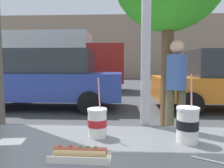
# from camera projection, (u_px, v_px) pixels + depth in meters

# --- Properties ---
(ground_plane) EXTENTS (60.00, 60.00, 0.00)m
(ground_plane) POSITION_uv_depth(u_px,v_px,m) (125.00, 95.00, 9.29)
(ground_plane) COLOR #424244
(sidewalk_strip) EXTENTS (16.00, 2.80, 0.11)m
(sidewalk_strip) POSITION_uv_depth(u_px,v_px,m) (132.00, 159.00, 2.92)
(sidewalk_strip) COLOR #9E998E
(sidewalk_strip) RESTS_ON ground
(building_facade_far) EXTENTS (28.00, 1.20, 6.20)m
(building_facade_far) POSITION_uv_depth(u_px,v_px,m) (124.00, 47.00, 21.25)
(building_facade_far) COLOR gray
(building_facade_far) RESTS_ON ground
(soda_cup_left) EXTENTS (0.10, 0.10, 0.30)m
(soda_cup_left) POSITION_uv_depth(u_px,v_px,m) (97.00, 122.00, 1.08)
(soda_cup_left) COLOR white
(soda_cup_left) RESTS_ON window_counter
(soda_cup_right) EXTENTS (0.11, 0.11, 0.33)m
(soda_cup_right) POSITION_uv_depth(u_px,v_px,m) (187.00, 124.00, 1.00)
(soda_cup_right) COLOR silver
(soda_cup_right) RESTS_ON window_counter
(hotdog_tray_far) EXTENTS (0.24, 0.10, 0.05)m
(hotdog_tray_far) POSITION_uv_depth(u_px,v_px,m) (80.00, 154.00, 0.82)
(hotdog_tray_far) COLOR silver
(hotdog_tray_far) RESTS_ON window_counter
(loose_straw) EXTENTS (0.17, 0.10, 0.01)m
(loose_straw) POSITION_uv_depth(u_px,v_px,m) (217.00, 162.00, 0.79)
(loose_straw) COLOR white
(loose_straw) RESTS_ON window_counter
(napkin_wrapper) EXTENTS (0.13, 0.11, 0.00)m
(napkin_wrapper) POSITION_uv_depth(u_px,v_px,m) (11.00, 142.00, 1.01)
(napkin_wrapper) COLOR white
(napkin_wrapper) RESTS_ON window_counter
(parked_car_blue) EXTENTS (4.52, 1.93, 1.81)m
(parked_car_blue) POSITION_uv_depth(u_px,v_px,m) (50.00, 79.00, 6.55)
(parked_car_blue) COLOR #283D93
(parked_car_blue) RESTS_ON ground
(box_truck) EXTENTS (6.19, 2.44, 2.97)m
(box_truck) POSITION_uv_depth(u_px,v_px,m) (61.00, 60.00, 10.90)
(box_truck) COLOR beige
(box_truck) RESTS_ON ground
(pedestrian) EXTENTS (0.32, 0.32, 1.63)m
(pedestrian) POSITION_uv_depth(u_px,v_px,m) (176.00, 84.00, 3.40)
(pedestrian) COLOR #484632
(pedestrian) RESTS_ON sidewalk_strip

